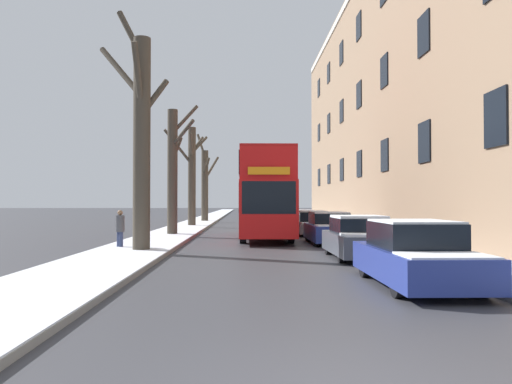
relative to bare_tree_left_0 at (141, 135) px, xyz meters
name	(u,v)px	position (x,y,z in m)	size (l,w,h in m)	color
sidewalk_left	(209,218)	(-0.33, 39.25, -4.26)	(2.93, 130.00, 0.16)	gray
sidewalk_right	(300,218)	(10.25, 39.25, -4.26)	(2.93, 130.00, 0.16)	gray
terrace_facade_right	(424,100)	(16.22, 15.58, 4.57)	(9.10, 49.28, 17.82)	#8C7056
bare_tree_left_0	(141,135)	(0.00, 0.00, 0.00)	(3.01, 3.00, 9.05)	#423A30
bare_tree_left_1	(173,169)	(-0.09, 9.03, -0.64)	(1.67, 2.45, 7.35)	#423A30
bare_tree_left_2	(192,172)	(-0.19, 19.40, -0.15)	(3.16, 4.53, 7.56)	#423A30
bare_tree_left_3	(205,183)	(0.09, 28.47, -0.63)	(2.14, 3.91, 8.40)	#423A30
double_decker_bus	(264,191)	(4.84, 7.46, -1.88)	(2.54, 10.28, 4.35)	red
parked_car_0	(416,256)	(7.69, -7.23, -3.66)	(1.89, 4.50, 1.47)	navy
parked_car_1	(360,238)	(7.69, -1.71, -3.67)	(1.90, 4.14, 1.43)	#474C56
parked_car_2	(329,229)	(7.69, 4.25, -3.67)	(1.86, 4.35, 1.44)	navy
parked_car_3	(312,224)	(7.69, 10.21, -3.70)	(1.83, 4.52, 1.39)	slate
parked_car_4	(301,220)	(7.69, 15.77, -3.70)	(1.77, 4.22, 1.37)	navy
pedestrian_left_sidewalk	(120,228)	(-1.00, 1.07, -3.47)	(0.34, 0.34, 1.58)	navy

